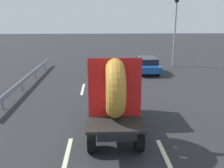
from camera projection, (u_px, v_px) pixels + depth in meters
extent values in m
plane|color=#28282B|center=(104.00, 123.00, 11.30)|extent=(120.00, 120.00, 0.00)
cylinder|color=black|center=(94.00, 108.00, 11.83)|extent=(0.28, 0.96, 0.96)
cylinder|color=black|center=(129.00, 107.00, 11.90)|extent=(0.28, 0.96, 0.96)
cylinder|color=black|center=(92.00, 139.00, 8.83)|extent=(0.28, 0.96, 0.96)
cylinder|color=black|center=(139.00, 138.00, 8.90)|extent=(0.28, 0.96, 0.96)
cube|color=black|center=(113.00, 109.00, 10.35)|extent=(1.30, 5.07, 0.25)
cube|color=navy|center=(112.00, 82.00, 11.53)|extent=(2.00, 2.19, 1.35)
cube|color=black|center=(112.00, 76.00, 11.40)|extent=(2.02, 2.08, 0.44)
cube|color=black|center=(115.00, 116.00, 9.25)|extent=(2.00, 2.88, 0.10)
cube|color=black|center=(113.00, 90.00, 10.43)|extent=(1.80, 0.08, 1.10)
torus|color=#B7842D|center=(115.00, 88.00, 8.81)|extent=(0.67, 2.15, 2.15)
cube|color=red|center=(115.00, 88.00, 8.81)|extent=(1.90, 0.03, 2.15)
cylinder|color=black|center=(136.00, 66.00, 22.57)|extent=(0.21, 0.62, 0.62)
cylinder|color=black|center=(152.00, 66.00, 22.64)|extent=(0.21, 0.62, 0.62)
cylinder|color=black|center=(140.00, 72.00, 20.07)|extent=(0.21, 0.62, 0.62)
cylinder|color=black|center=(158.00, 72.00, 20.14)|extent=(0.21, 0.62, 0.62)
cube|color=#194C99|center=(146.00, 66.00, 21.28)|extent=(1.74, 4.05, 0.53)
cube|color=black|center=(147.00, 60.00, 21.06)|extent=(1.56, 2.27, 0.48)
cylinder|color=gray|center=(175.00, 35.00, 23.31)|extent=(0.16, 0.16, 5.93)
cube|color=gray|center=(29.00, 76.00, 17.70)|extent=(0.06, 13.49, 0.32)
cylinder|color=slate|center=(2.00, 104.00, 12.90)|extent=(0.10, 0.10, 0.55)
cylinder|color=slate|center=(22.00, 87.00, 16.15)|extent=(0.10, 0.10, 0.55)
cylinder|color=slate|center=(35.00, 75.00, 19.39)|extent=(0.10, 0.10, 0.55)
cylinder|color=slate|center=(44.00, 66.00, 22.64)|extent=(0.10, 0.10, 0.55)
cube|color=beige|center=(67.00, 157.00, 8.58)|extent=(0.16, 2.66, 0.01)
cube|color=beige|center=(83.00, 89.00, 16.55)|extent=(0.16, 2.63, 0.01)
cube|color=beige|center=(166.00, 157.00, 8.57)|extent=(0.16, 2.40, 0.01)
cube|color=beige|center=(135.00, 91.00, 16.08)|extent=(0.16, 2.76, 0.01)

